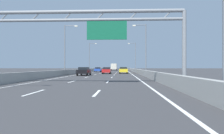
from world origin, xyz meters
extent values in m
plane|color=#38383A|center=(0.00, 100.00, 0.00)|extent=(260.00, 260.00, 0.00)
cube|color=white|center=(-1.80, 12.50, 0.01)|extent=(0.16, 3.00, 0.01)
cube|color=white|center=(-1.80, 21.50, 0.01)|extent=(0.16, 3.00, 0.01)
cube|color=white|center=(-1.80, 30.50, 0.01)|extent=(0.16, 3.00, 0.01)
cube|color=white|center=(-1.80, 39.50, 0.01)|extent=(0.16, 3.00, 0.01)
cube|color=white|center=(-1.80, 48.50, 0.01)|extent=(0.16, 3.00, 0.01)
cube|color=white|center=(-1.80, 57.50, 0.01)|extent=(0.16, 3.00, 0.01)
cube|color=white|center=(-1.80, 66.50, 0.01)|extent=(0.16, 3.00, 0.01)
cube|color=white|center=(-1.80, 75.50, 0.01)|extent=(0.16, 3.00, 0.01)
cube|color=white|center=(-1.80, 84.50, 0.01)|extent=(0.16, 3.00, 0.01)
cube|color=white|center=(-1.80, 93.50, 0.01)|extent=(0.16, 3.00, 0.01)
cube|color=white|center=(-1.80, 102.50, 0.01)|extent=(0.16, 3.00, 0.01)
cube|color=white|center=(-1.80, 111.50, 0.01)|extent=(0.16, 3.00, 0.01)
cube|color=white|center=(-1.80, 120.50, 0.01)|extent=(0.16, 3.00, 0.01)
cube|color=white|center=(-1.80, 129.50, 0.01)|extent=(0.16, 3.00, 0.01)
cube|color=white|center=(-1.80, 138.50, 0.01)|extent=(0.16, 3.00, 0.01)
cube|color=white|center=(-1.80, 147.50, 0.01)|extent=(0.16, 3.00, 0.01)
cube|color=white|center=(-1.80, 156.50, 0.01)|extent=(0.16, 3.00, 0.01)
cube|color=white|center=(1.80, 12.50, 0.01)|extent=(0.16, 3.00, 0.01)
cube|color=white|center=(1.80, 21.50, 0.01)|extent=(0.16, 3.00, 0.01)
cube|color=white|center=(1.80, 30.50, 0.01)|extent=(0.16, 3.00, 0.01)
cube|color=white|center=(1.80, 39.50, 0.01)|extent=(0.16, 3.00, 0.01)
cube|color=white|center=(1.80, 48.50, 0.01)|extent=(0.16, 3.00, 0.01)
cube|color=white|center=(1.80, 57.50, 0.01)|extent=(0.16, 3.00, 0.01)
cube|color=white|center=(1.80, 66.50, 0.01)|extent=(0.16, 3.00, 0.01)
cube|color=white|center=(1.80, 75.50, 0.01)|extent=(0.16, 3.00, 0.01)
cube|color=white|center=(1.80, 84.50, 0.01)|extent=(0.16, 3.00, 0.01)
cube|color=white|center=(1.80, 93.50, 0.01)|extent=(0.16, 3.00, 0.01)
cube|color=white|center=(1.80, 102.50, 0.01)|extent=(0.16, 3.00, 0.01)
cube|color=white|center=(1.80, 111.50, 0.01)|extent=(0.16, 3.00, 0.01)
cube|color=white|center=(1.80, 120.50, 0.01)|extent=(0.16, 3.00, 0.01)
cube|color=white|center=(1.80, 129.50, 0.01)|extent=(0.16, 3.00, 0.01)
cube|color=white|center=(1.80, 138.50, 0.01)|extent=(0.16, 3.00, 0.01)
cube|color=white|center=(1.80, 147.50, 0.01)|extent=(0.16, 3.00, 0.01)
cube|color=white|center=(1.80, 156.50, 0.01)|extent=(0.16, 3.00, 0.01)
cube|color=white|center=(-5.25, 88.00, 0.01)|extent=(0.16, 176.00, 0.01)
cube|color=white|center=(5.25, 88.00, 0.01)|extent=(0.16, 176.00, 0.01)
cube|color=#9E9E99|center=(-6.90, 110.00, 0.47)|extent=(0.45, 220.00, 0.95)
cube|color=#9E9E99|center=(6.90, 110.00, 0.47)|extent=(0.45, 220.00, 0.95)
cylinder|color=gray|center=(8.41, 18.49, 3.10)|extent=(0.36, 0.36, 6.20)
cylinder|color=gray|center=(0.00, 18.49, 6.20)|extent=(16.82, 0.32, 0.32)
cylinder|color=gray|center=(0.00, 18.49, 5.50)|extent=(16.82, 0.26, 0.26)
cylinder|color=gray|center=(-7.01, 18.49, 5.85)|extent=(0.74, 0.10, 0.74)
cylinder|color=gray|center=(-4.20, 18.49, 5.85)|extent=(0.74, 0.10, 0.74)
cylinder|color=gray|center=(-1.40, 18.49, 5.85)|extent=(0.74, 0.10, 0.74)
cylinder|color=gray|center=(1.40, 18.49, 5.85)|extent=(0.74, 0.10, 0.74)
cylinder|color=gray|center=(4.20, 18.49, 5.85)|extent=(0.74, 0.10, 0.74)
cylinder|color=gray|center=(7.01, 18.49, 5.85)|extent=(0.74, 0.10, 0.74)
cube|color=#0F5B3D|center=(1.93, 18.49, 4.60)|extent=(3.40, 0.12, 1.60)
cylinder|color=slate|center=(-7.70, 40.41, 4.75)|extent=(0.20, 0.20, 9.50)
cylinder|color=slate|center=(-6.60, 40.41, 9.35)|extent=(2.20, 0.12, 0.12)
cube|color=#F2EAC6|center=(-5.50, 40.41, 9.25)|extent=(0.56, 0.28, 0.20)
cylinder|color=slate|center=(7.70, 40.41, 4.75)|extent=(0.20, 0.20, 9.50)
cylinder|color=slate|center=(6.60, 40.41, 9.35)|extent=(2.20, 0.12, 0.12)
cube|color=#F2EAC6|center=(5.50, 40.41, 9.25)|extent=(0.56, 0.28, 0.20)
cylinder|color=slate|center=(-7.70, 70.78, 4.75)|extent=(0.20, 0.20, 9.50)
cylinder|color=slate|center=(-6.60, 70.78, 9.35)|extent=(2.20, 0.12, 0.12)
cube|color=#F2EAC6|center=(-5.50, 70.78, 9.25)|extent=(0.56, 0.28, 0.20)
cylinder|color=slate|center=(7.70, 70.78, 4.75)|extent=(0.20, 0.20, 9.50)
cylinder|color=slate|center=(6.60, 70.78, 9.35)|extent=(2.20, 0.12, 0.12)
cube|color=#F2EAC6|center=(5.50, 70.78, 9.25)|extent=(0.56, 0.28, 0.20)
cube|color=red|center=(-0.10, 46.40, 0.66)|extent=(1.73, 4.44, 0.68)
cube|color=black|center=(-0.10, 46.59, 1.21)|extent=(1.52, 1.81, 0.42)
cylinder|color=black|center=(-0.86, 48.07, 0.32)|extent=(0.22, 0.64, 0.64)
cylinder|color=black|center=(0.65, 48.07, 0.32)|extent=(0.22, 0.64, 0.64)
cylinder|color=black|center=(-0.86, 44.73, 0.32)|extent=(0.22, 0.64, 0.64)
cylinder|color=black|center=(0.65, 44.73, 0.32)|extent=(0.22, 0.64, 0.64)
cube|color=black|center=(-3.43, 37.34, 0.67)|extent=(1.88, 4.50, 0.69)
cube|color=black|center=(-3.43, 37.27, 1.23)|extent=(1.65, 2.07, 0.43)
cylinder|color=black|center=(-4.26, 39.04, 0.32)|extent=(0.22, 0.64, 0.64)
cylinder|color=black|center=(-2.60, 39.04, 0.32)|extent=(0.22, 0.64, 0.64)
cylinder|color=black|center=(-4.26, 35.64, 0.32)|extent=(0.22, 0.64, 0.64)
cylinder|color=black|center=(-2.60, 35.64, 0.32)|extent=(0.22, 0.64, 0.64)
cube|color=yellow|center=(3.56, 48.68, 0.68)|extent=(1.87, 4.41, 0.71)
cube|color=black|center=(3.56, 49.05, 1.24)|extent=(1.65, 1.80, 0.42)
cylinder|color=black|center=(2.73, 50.34, 0.32)|extent=(0.22, 0.64, 0.64)
cylinder|color=black|center=(4.38, 50.34, 0.32)|extent=(0.22, 0.64, 0.64)
cylinder|color=black|center=(2.73, 47.03, 0.32)|extent=(0.22, 0.64, 0.64)
cylinder|color=black|center=(4.38, 47.03, 0.32)|extent=(0.22, 0.64, 0.64)
cube|color=#2347AD|center=(-3.76, 62.16, 0.63)|extent=(1.80, 4.28, 0.62)
cube|color=black|center=(-3.76, 62.03, 1.17)|extent=(1.58, 1.77, 0.45)
cylinder|color=black|center=(-4.55, 63.75, 0.32)|extent=(0.22, 0.64, 0.64)
cylinder|color=black|center=(-2.97, 63.75, 0.32)|extent=(0.22, 0.64, 0.64)
cylinder|color=black|center=(-4.55, 60.57, 0.32)|extent=(0.22, 0.64, 0.64)
cylinder|color=black|center=(-2.97, 60.57, 0.32)|extent=(0.22, 0.64, 0.64)
cube|color=silver|center=(-3.43, 137.24, 0.67)|extent=(1.76, 4.58, 0.71)
cube|color=black|center=(-3.43, 136.67, 1.29)|extent=(1.55, 1.83, 0.52)
cylinder|color=black|center=(-4.21, 138.98, 0.32)|extent=(0.22, 0.64, 0.64)
cylinder|color=black|center=(-2.66, 138.98, 0.32)|extent=(0.22, 0.64, 0.64)
cylinder|color=black|center=(-4.21, 135.50, 0.32)|extent=(0.22, 0.64, 0.64)
cylinder|color=black|center=(-2.66, 135.50, 0.32)|extent=(0.22, 0.64, 0.64)
cube|color=#B21E19|center=(-0.22, 95.54, 1.53)|extent=(2.41, 2.37, 2.11)
cube|color=beige|center=(-0.22, 91.21, 1.68)|extent=(2.41, 5.89, 2.41)
cylinder|color=black|center=(-1.28, 95.83, 0.48)|extent=(0.28, 0.96, 0.96)
cylinder|color=black|center=(0.84, 95.83, 0.48)|extent=(0.28, 0.96, 0.96)
cylinder|color=black|center=(-1.28, 89.67, 0.48)|extent=(0.28, 0.96, 0.96)
cylinder|color=black|center=(0.84, 89.67, 0.48)|extent=(0.28, 0.96, 0.96)
camera|label=1|loc=(3.21, 0.62, 1.48)|focal=33.87mm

